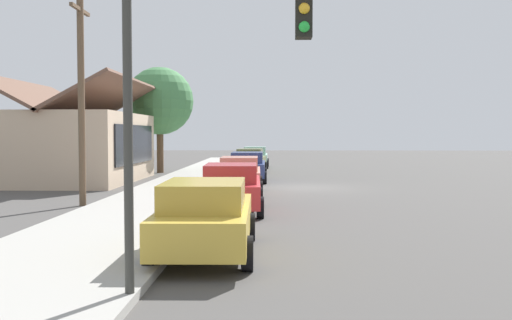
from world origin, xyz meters
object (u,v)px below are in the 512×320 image
(car_coral, at_px, (240,175))
(traffic_light_main, at_px, (199,70))
(fire_hydrant_red, at_px, (224,170))
(car_seafoam, at_px, (255,157))
(car_cherry, at_px, (232,187))
(utility_pole_wooden, at_px, (81,95))
(car_mustard, at_px, (206,217))
(car_navy, at_px, (248,166))
(shade_tree, at_px, (160,101))
(car_olive, at_px, (250,161))

(car_coral, bearing_deg, traffic_light_main, 179.62)
(traffic_light_main, relative_size, fire_hydrant_red, 7.32)
(car_coral, bearing_deg, car_seafoam, -1.81)
(car_cherry, xyz_separation_m, utility_pole_wooden, (1.48, 5.41, 3.11))
(car_mustard, distance_m, car_navy, 18.21)
(car_coral, bearing_deg, fire_hydrant_red, 8.21)
(car_seafoam, xyz_separation_m, traffic_light_main, (-33.87, -0.21, 2.68))
(traffic_light_main, xyz_separation_m, utility_pole_wooden, (11.41, 5.66, 0.44))
(traffic_light_main, height_order, fire_hydrant_red, traffic_light_main)
(car_cherry, xyz_separation_m, traffic_light_main, (-9.93, -0.25, 2.67))
(shade_tree, distance_m, utility_pole_wooden, 16.95)
(car_mustard, xyz_separation_m, utility_pole_wooden, (7.98, 5.35, 3.11))
(utility_pole_wooden, bearing_deg, fire_hydrant_red, -18.39)
(traffic_light_main, bearing_deg, car_cherry, 1.41)
(car_cherry, height_order, traffic_light_main, traffic_light_main)
(car_mustard, distance_m, fire_hydrant_red, 20.06)
(car_olive, distance_m, car_seafoam, 5.57)
(traffic_light_main, bearing_deg, utility_pole_wooden, 26.38)
(car_coral, bearing_deg, shade_tree, 23.54)
(car_cherry, relative_size, utility_pole_wooden, 0.64)
(car_coral, relative_size, fire_hydrant_red, 6.51)
(shade_tree, bearing_deg, fire_hydrant_red, -136.61)
(shade_tree, bearing_deg, utility_pole_wooden, -177.88)
(car_olive, relative_size, shade_tree, 0.66)
(shade_tree, relative_size, fire_hydrant_red, 9.72)
(shade_tree, xyz_separation_m, traffic_light_main, (-28.34, -6.29, -1.19))
(shade_tree, relative_size, traffic_light_main, 1.33)
(car_mustard, height_order, fire_hydrant_red, car_mustard)
(traffic_light_main, bearing_deg, car_mustard, 5.18)
(car_navy, bearing_deg, car_cherry, 179.38)
(car_navy, height_order, fire_hydrant_red, car_navy)
(car_navy, xyz_separation_m, shade_tree, (6.70, 6.04, 3.86))
(shade_tree, xyz_separation_m, utility_pole_wooden, (-16.93, -0.63, -0.75))
(car_navy, bearing_deg, shade_tree, 41.42)
(car_seafoam, bearing_deg, fire_hydrant_red, 172.38)
(car_cherry, distance_m, traffic_light_main, 10.28)
(car_olive, xyz_separation_m, utility_pole_wooden, (-16.89, 5.30, 3.11))
(car_seafoam, distance_m, traffic_light_main, 33.97)
(car_olive, height_order, traffic_light_main, traffic_light_main)
(car_cherry, xyz_separation_m, car_olive, (18.38, 0.11, -0.00))
(car_cherry, distance_m, car_olive, 18.38)
(car_coral, height_order, car_navy, same)
(fire_hydrant_red, bearing_deg, car_cherry, -174.03)
(car_navy, relative_size, shade_tree, 0.70)
(car_navy, distance_m, shade_tree, 9.81)
(car_mustard, relative_size, car_seafoam, 1.09)
(traffic_light_main, xyz_separation_m, fire_hydrant_red, (23.44, 1.66, -2.99))
(car_seafoam, height_order, fire_hydrant_red, car_seafoam)
(car_olive, bearing_deg, shade_tree, 92.56)
(car_cherry, xyz_separation_m, car_seafoam, (23.94, -0.03, -0.00))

